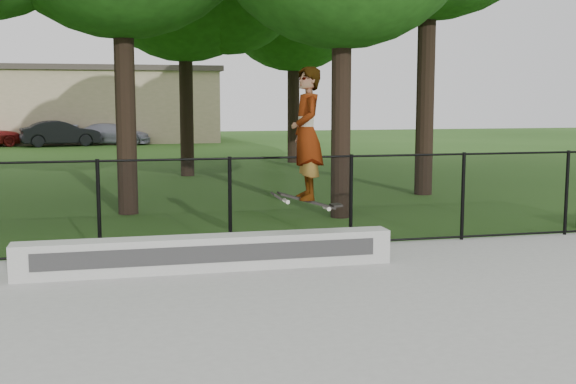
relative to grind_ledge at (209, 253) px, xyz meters
name	(u,v)px	position (x,y,z in m)	size (l,w,h in m)	color
grind_ledge	(209,253)	(0.00, 0.00, 0.00)	(5.28, 0.40, 0.49)	#B6B7B1
car_b	(61,133)	(-4.02, 29.66, 0.36)	(1.41, 3.66, 1.33)	black
car_c	(113,134)	(-1.36, 30.34, 0.28)	(1.62, 3.67, 1.16)	#9D9CB1
skater_airborne	(307,136)	(1.39, -0.15, 1.64)	(0.81, 0.69, 2.05)	black
chainlink_fence	(230,204)	(0.50, 1.20, 0.51)	(16.06, 0.06, 1.50)	black
distant_building	(110,104)	(-1.50, 33.30, 1.86)	(12.40, 6.40, 4.30)	tan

